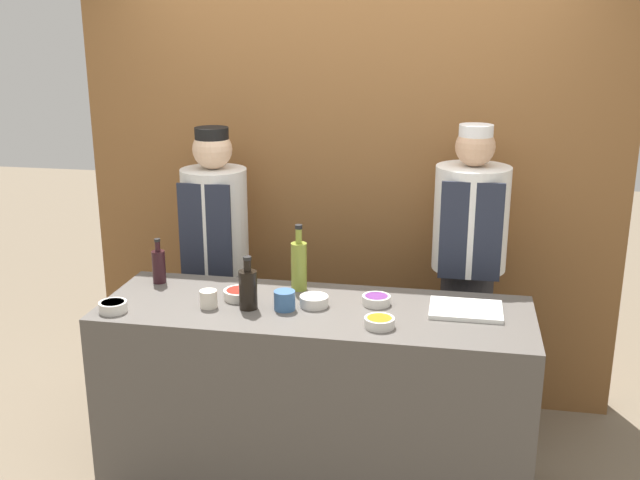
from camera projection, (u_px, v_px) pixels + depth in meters
The scene contains 15 objects.
cabinet_wall at pixel (350, 196), 4.29m from camera, with size 3.03×0.18×2.40m.
counter at pixel (315, 399), 3.51m from camera, with size 1.95×0.66×0.93m.
sauce_bowl_purple at pixel (376, 300), 3.41m from camera, with size 0.13×0.13×0.04m.
sauce_bowl_orange at pixel (379, 322), 3.16m from camera, with size 0.13×0.13×0.04m.
sauce_bowl_red at pixel (240, 294), 3.48m from camera, with size 0.15×0.15×0.04m.
sauce_bowl_white at pixel (314, 300), 3.39m from camera, with size 0.13×0.13×0.05m.
sauce_bowl_green at pixel (113, 306), 3.32m from camera, with size 0.12×0.12×0.05m.
cutting_board at pixel (466, 310), 3.32m from camera, with size 0.32×0.24×0.02m.
bottle_soy at pixel (248, 288), 3.34m from camera, with size 0.08×0.08×0.24m.
bottle_oil at pixel (299, 265), 3.56m from camera, with size 0.08×0.08×0.32m.
bottle_wine at pixel (159, 265), 3.67m from camera, with size 0.07×0.07×0.22m.
cup_blue at pixel (285, 300), 3.34m from camera, with size 0.10×0.10×0.09m.
cup_cream at pixel (209, 299), 3.37m from camera, with size 0.08×0.08×0.08m.
chef_left at pixel (217, 262), 4.13m from camera, with size 0.36×0.36×1.63m.
chef_right at pixel (468, 274), 3.89m from camera, with size 0.38×0.38×1.68m.
Camera 1 is at (0.60, -3.09, 2.19)m, focal length 42.00 mm.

